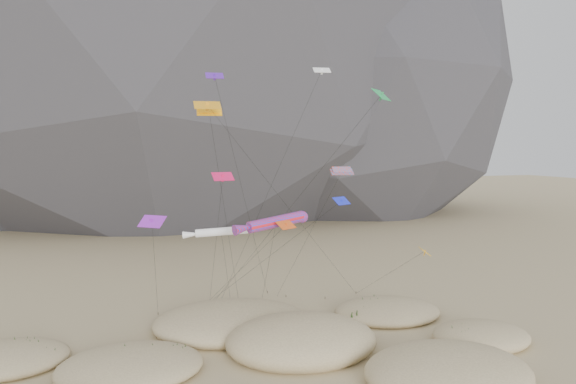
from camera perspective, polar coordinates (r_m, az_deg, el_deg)
The scene contains 9 objects.
ground at distance 49.07m, azimuth 1.33°, elevation -18.39°, with size 500.00×500.00×0.00m, color #CCB789.
dunes at distance 52.63m, azimuth -1.46°, elevation -15.90°, with size 53.84×36.73×4.32m.
dune_grass at distance 52.28m, azimuth -1.48°, elevation -15.92°, with size 42.41×31.34×1.52m.
kite_stakes at distance 70.55m, azimuth -3.34°, elevation -10.98°, with size 25.43×5.06×0.30m.
rainbow_tube_kite at distance 53.73m, azimuth -1.45°, elevation -3.10°, with size 8.14×17.80×12.86m.
white_tube_kite at distance 55.85m, azimuth -7.10°, elevation -4.05°, with size 7.41×12.96×11.43m.
orange_parafoil at distance 57.09m, azimuth -7.96°, elevation 7.83°, with size 6.70×10.82×23.13m.
multi_parafoil at distance 62.39m, azimuth 5.43°, elevation 2.01°, with size 5.61×11.11×16.94m.
delta_kites at distance 56.36m, azimuth -0.47°, elevation 3.70°, with size 28.88×21.12×28.11m.
Camera 1 is at (-15.67, -42.30, 19.32)m, focal length 35.00 mm.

